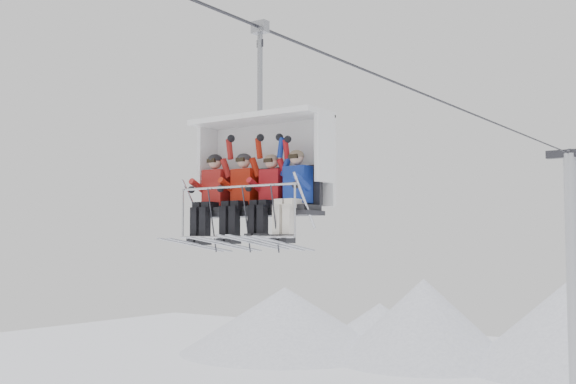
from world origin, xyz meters
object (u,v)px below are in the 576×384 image
Objects in this scene: skier_far_left at (212,194)px; skier_center_left at (241,193)px; chairlift_carrier at (264,166)px; lift_tower_right at (574,324)px; skier_center_right at (269,193)px; skier_far_right at (294,191)px.

skier_far_left is 1.03× the size of skier_center_left.
skier_center_left is at bearing -132.96° from chairlift_carrier.
chairlift_carrier reaches higher than skier_far_left.
lift_tower_right reaches higher than skier_center_right.
skier_far_right is (1.85, -0.01, -0.02)m from skier_far_left.
skier_far_left is 1.07× the size of skier_center_right.
chairlift_carrier reaches higher than skier_center_right.
skier_center_right is (0.62, -0.01, -0.03)m from skier_center_left.
skier_far_left is at bearing 179.83° from skier_far_right.
skier_far_left reaches higher than skier_center_left.
chairlift_carrier is at bearing 17.29° from skier_far_left.
lift_tower_right is 3.38× the size of chairlift_carrier.
skier_far_right is (0.54, 0.00, 0.02)m from skier_center_right.
skier_center_left is at bearing -90.71° from lift_tower_right.
skier_far_left is 0.69m from skier_center_left.
skier_far_left reaches higher than skier_center_right.
chairlift_carrier is 2.27× the size of skier_center_left.
skier_center_left reaches higher than skier_far_right.
skier_far_right is (1.16, -0.00, -0.01)m from skier_center_left.
skier_center_left is 1.16m from skier_far_right.
chairlift_carrier is 2.36× the size of skier_center_right.
lift_tower_right reaches higher than chairlift_carrier.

